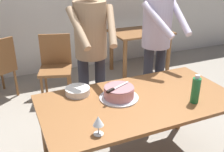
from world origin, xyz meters
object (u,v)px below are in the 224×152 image
at_px(person_cutting_cake, 91,45).
at_px(plate_stack, 78,91).
at_px(wine_glass_near, 98,121).
at_px(background_chair_1, 56,64).
at_px(main_dining_table, 138,109).
at_px(cake_knife, 113,89).
at_px(cake_on_platter, 119,93).
at_px(water_bottle, 196,90).
at_px(person_standing_beside, 157,36).
at_px(background_table, 140,40).

bearing_deg(person_cutting_cake, plate_stack, -126.64).
bearing_deg(wine_glass_near, person_cutting_cake, 72.80).
xyz_separation_m(plate_stack, background_chair_1, (0.10, 1.48, -0.29)).
xyz_separation_m(main_dining_table, wine_glass_near, (-0.50, -0.32, 0.21)).
bearing_deg(cake_knife, person_cutting_cake, 87.78).
bearing_deg(cake_knife, cake_on_platter, 24.22).
xyz_separation_m(cake_knife, water_bottle, (0.62, -0.29, -0.00)).
relative_size(plate_stack, person_cutting_cake, 0.13).
xyz_separation_m(cake_knife, plate_stack, (-0.24, 0.25, -0.09)).
xyz_separation_m(person_standing_beside, background_chair_1, (-0.95, 1.09, -0.58)).
bearing_deg(cake_on_platter, person_cutting_cake, 94.20).
distance_m(wine_glass_near, background_table, 2.99).
bearing_deg(cake_knife, background_table, 55.33).
height_order(water_bottle, background_table, water_bottle).
bearing_deg(cake_on_platter, plate_stack, 144.27).
bearing_deg(water_bottle, background_chair_1, 110.48).
distance_m(person_cutting_cake, person_standing_beside, 0.79).
xyz_separation_m(main_dining_table, cake_on_platter, (-0.15, 0.08, 0.16)).
relative_size(plate_stack, person_standing_beside, 0.13).
distance_m(water_bottle, background_chair_1, 2.18).
bearing_deg(plate_stack, person_standing_beside, 20.06).
height_order(person_cutting_cake, background_table, person_cutting_cake).
xyz_separation_m(plate_stack, wine_glass_near, (-0.04, -0.63, 0.07)).
bearing_deg(background_chair_1, person_standing_beside, -49.07).
bearing_deg(background_table, wine_glass_near, -124.97).
distance_m(water_bottle, person_standing_beside, 0.96).
distance_m(wine_glass_near, person_standing_beside, 1.50).
bearing_deg(plate_stack, background_chair_1, 85.96).
distance_m(wine_glass_near, background_chair_1, 2.14).
bearing_deg(main_dining_table, plate_stack, 146.27).
height_order(main_dining_table, cake_on_platter, cake_on_platter).
xyz_separation_m(wine_glass_near, background_table, (1.70, 2.44, -0.28)).
relative_size(wine_glass_near, water_bottle, 0.58).
bearing_deg(wine_glass_near, background_table, 55.03).
bearing_deg(main_dining_table, water_bottle, -30.21).
height_order(main_dining_table, background_chair_1, background_chair_1).
distance_m(plate_stack, person_cutting_cake, 0.53).
bearing_deg(water_bottle, main_dining_table, 149.79).
height_order(cake_knife, person_cutting_cake, person_cutting_cake).
relative_size(main_dining_table, person_standing_beside, 0.98).
xyz_separation_m(wine_glass_near, background_chair_1, (0.14, 2.10, -0.36)).
xyz_separation_m(person_cutting_cake, person_standing_beside, (0.79, 0.03, 0.00)).
distance_m(cake_knife, background_chair_1, 1.77).
bearing_deg(background_table, cake_knife, -124.67).
bearing_deg(person_cutting_cake, main_dining_table, -73.74).
bearing_deg(main_dining_table, cake_knife, 165.74).
bearing_deg(wine_glass_near, person_standing_beside, 42.80).
bearing_deg(person_cutting_cake, cake_on_platter, -85.80).
xyz_separation_m(water_bottle, background_chair_1, (-0.75, 2.01, -0.37)).
bearing_deg(water_bottle, person_standing_beside, 78.02).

